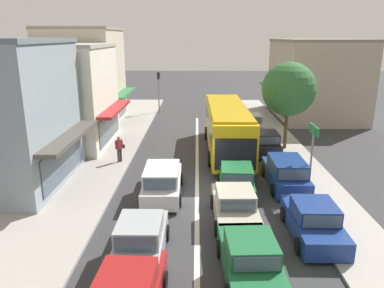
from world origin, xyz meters
TOP-DOWN VIEW (x-y plane):
  - ground_plane at (0.00, 0.00)m, footprint 140.00×140.00m
  - lane_centre_line at (0.00, 4.00)m, footprint 0.20×28.00m
  - sidewalk_left at (-6.80, 6.00)m, footprint 5.20×44.00m
  - kerb_right at (6.20, 6.00)m, footprint 2.80×44.00m
  - shopfront_mid_block at (-10.18, 8.39)m, footprint 8.76×7.34m
  - shopfront_far_end at (-10.18, 16.01)m, footprint 7.19×7.26m
  - building_right_far at (11.48, 19.04)m, footprint 8.21×10.96m
  - city_bus at (2.02, 6.82)m, footprint 2.84×10.88m
  - wagon_adjacent_lane_trail at (-1.72, -0.57)m, footprint 1.98×4.52m
  - sedan_queue_gap_filler at (1.73, -7.13)m, footprint 2.05×4.28m
  - hatchback_behind_bus_near at (-2.00, -5.97)m, footprint 1.82×3.70m
  - sedan_queue_far_back at (1.62, -3.16)m, footprint 1.98×4.24m
  - hatchback_behind_bus_mid at (1.97, -0.30)m, footprint 1.96×3.78m
  - parked_sedan_kerb_front at (4.58, -4.44)m, footprint 1.93×4.22m
  - parked_wagon_kerb_second at (4.68, 0.74)m, footprint 1.95×4.51m
  - parked_hatchback_kerb_third at (4.62, 6.58)m, footprint 1.83×3.71m
  - parked_sedan_kerb_rear at (4.51, 12.67)m, footprint 1.91×4.21m
  - traffic_light_downstreet at (-3.93, 20.23)m, footprint 0.32×0.24m
  - directional_road_sign at (5.67, -0.12)m, footprint 0.10×1.40m
  - street_tree_right at (6.17, 7.50)m, footprint 3.64×3.64m
  - pedestrian_with_handbag_near at (-4.81, 4.26)m, footprint 0.51×0.59m

SIDE VIEW (x-z plane):
  - ground_plane at x=0.00m, z-range 0.00..0.00m
  - lane_centre_line at x=0.00m, z-range 0.00..0.01m
  - kerb_right at x=6.20m, z-range 0.00..0.12m
  - sidewalk_left at x=-6.80m, z-range 0.00..0.14m
  - sedan_queue_gap_filler at x=1.73m, z-range -0.07..1.40m
  - sedan_queue_far_back at x=1.62m, z-range -0.07..1.40m
  - parked_sedan_kerb_front at x=4.58m, z-range -0.07..1.40m
  - parked_sedan_kerb_rear at x=4.51m, z-range -0.07..1.40m
  - hatchback_behind_bus_near at x=-2.00m, z-range -0.06..1.48m
  - hatchback_behind_bus_mid at x=1.97m, z-range -0.06..1.48m
  - parked_hatchback_kerb_third at x=4.62m, z-range -0.06..1.48m
  - wagon_adjacent_lane_trail at x=-1.72m, z-range -0.04..1.53m
  - parked_wagon_kerb_second at x=4.68m, z-range -0.04..1.53m
  - pedestrian_with_handbag_near at x=-4.81m, z-range 0.25..1.88m
  - city_bus at x=2.02m, z-range 0.27..3.49m
  - directional_road_sign at x=5.67m, z-range 0.88..4.48m
  - traffic_light_downstreet at x=-3.93m, z-range 0.75..4.95m
  - shopfront_mid_block at x=-10.18m, z-range 0.00..7.19m
  - building_right_far at x=11.48m, z-range -0.01..7.42m
  - shopfront_far_end at x=-10.18m, z-range -0.01..8.43m
  - street_tree_right at x=6.17m, z-range 1.20..7.27m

